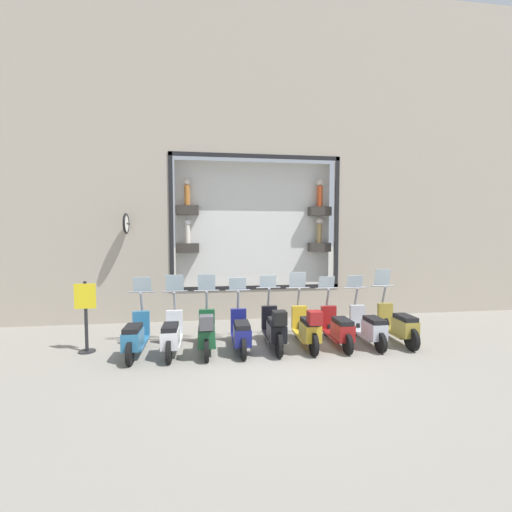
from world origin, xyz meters
name	(u,v)px	position (x,y,z in m)	size (l,w,h in m)	color
ground_plane	(279,358)	(0.00, 0.00, 0.00)	(120.00, 120.00, 0.00)	gray
building_facade	(256,152)	(3.60, 0.00, 5.09)	(1.21, 36.00, 9.96)	#ADA08E
scooter_olive_0	(398,325)	(0.61, -3.03, 0.44)	(1.80, 0.61, 1.70)	black
scooter_silver_1	(369,327)	(0.60, -2.28, 0.41)	(1.79, 0.61, 1.55)	black
scooter_red_2	(338,328)	(0.60, -1.52, 0.41)	(1.79, 0.60, 1.53)	black
scooter_yellow_3	(307,328)	(0.55, -0.76, 0.47)	(1.80, 0.60, 1.66)	black
scooter_black_4	(275,328)	(0.55, -0.01, 0.49)	(1.81, 0.61, 1.59)	black
scooter_navy_5	(241,332)	(0.60, 0.75, 0.41)	(1.79, 0.60, 1.55)	black
scooter_green_6	(207,332)	(0.54, 1.51, 0.46)	(1.79, 0.60, 1.64)	black
scooter_white_7	(172,335)	(0.61, 2.26, 0.42)	(1.79, 0.61, 1.64)	black
scooter_teal_8	(136,336)	(0.60, 3.02, 0.42)	(1.80, 0.61, 1.60)	black
shop_sign_post	(86,314)	(0.96, 4.14, 0.84)	(0.36, 0.45, 1.58)	#232326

